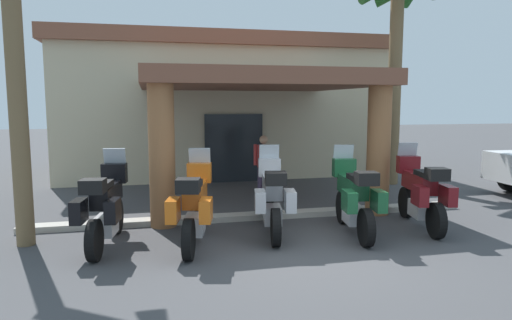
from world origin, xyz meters
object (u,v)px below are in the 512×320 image
(motel_building, at_px, (221,105))
(motorcycle_black, at_px, (105,206))
(pedestrian, at_px, (264,162))
(motorcycle_silver, at_px, (272,197))
(motorcycle_green, at_px, (354,197))
(motorcycle_maroon, at_px, (421,193))
(motorcycle_orange, at_px, (194,206))
(palm_tree_near_portico, at_px, (396,24))

(motel_building, distance_m, motorcycle_black, 9.28)
(motorcycle_black, relative_size, pedestrian, 1.37)
(pedestrian, bearing_deg, motorcycle_black, -19.54)
(pedestrian, bearing_deg, motorcycle_silver, 16.04)
(motel_building, xyz_separation_m, pedestrian, (0.30, -5.12, -1.43))
(motel_building, height_order, motorcycle_black, motel_building)
(motel_building, height_order, motorcycle_green, motel_building)
(pedestrian, bearing_deg, motorcycle_maroon, 60.48)
(motorcycle_black, xyz_separation_m, motorcycle_orange, (1.48, -0.29, 0.00))
(palm_tree_near_portico, bearing_deg, motorcycle_silver, -137.80)
(motorcycle_orange, bearing_deg, motorcycle_maroon, -75.03)
(motorcycle_orange, height_order, motorcycle_silver, same)
(motel_building, bearing_deg, palm_tree_near_portico, -40.80)
(motel_building, distance_m, motorcycle_silver, 8.59)
(motorcycle_black, relative_size, motorcycle_green, 1.00)
(motorcycle_orange, height_order, pedestrian, pedestrian)
(motel_building, xyz_separation_m, motorcycle_orange, (-1.84, -8.80, -1.66))
(motorcycle_green, xyz_separation_m, pedestrian, (-0.82, 3.66, 0.23))
(motorcycle_maroon, bearing_deg, motorcycle_black, 100.29)
(motorcycle_black, height_order, pedestrian, pedestrian)
(motorcycle_green, distance_m, motorcycle_maroon, 1.49)
(motel_building, relative_size, motorcycle_orange, 5.09)
(motel_building, xyz_separation_m, motorcycle_green, (1.12, -8.78, -1.66))
(motorcycle_orange, relative_size, motorcycle_maroon, 1.00)
(motorcycle_orange, bearing_deg, motorcycle_black, 91.73)
(motorcycle_black, xyz_separation_m, palm_tree_near_portico, (7.89, 4.56, 4.02))
(motorcycle_green, xyz_separation_m, palm_tree_near_portico, (3.45, 4.83, 4.02))
(pedestrian, relative_size, palm_tree_near_portico, 0.25)
(motorcycle_orange, bearing_deg, palm_tree_near_portico, -39.99)
(motorcycle_maroon, bearing_deg, motorcycle_green, 106.93)
(motorcycle_orange, xyz_separation_m, palm_tree_near_portico, (6.41, 4.85, 4.02))
(motorcycle_orange, distance_m, motorcycle_silver, 1.53)
(motorcycle_maroon, distance_m, pedestrian, 4.21)
(motorcycle_silver, bearing_deg, motorcycle_maroon, -83.58)
(motorcycle_maroon, relative_size, pedestrian, 1.36)
(motorcycle_black, bearing_deg, motorcycle_silver, -79.85)
(motorcycle_silver, xyz_separation_m, pedestrian, (0.66, 3.30, 0.23))
(motorcycle_silver, height_order, motorcycle_green, same)
(motorcycle_black, distance_m, motorcycle_maroon, 5.92)
(palm_tree_near_portico, bearing_deg, motorcycle_orange, -142.90)
(motorcycle_black, bearing_deg, motorcycle_maroon, -82.79)
(motel_building, height_order, palm_tree_near_portico, palm_tree_near_portico)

